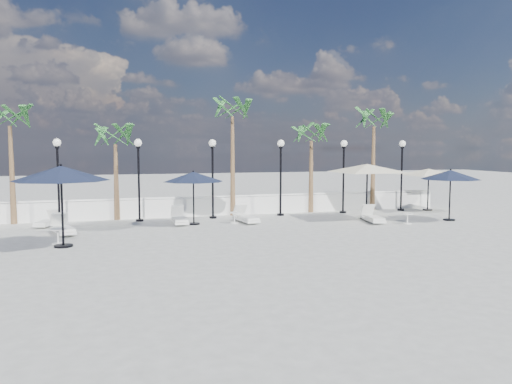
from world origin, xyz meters
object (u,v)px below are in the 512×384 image
object	(u,v)px
lounger_5	(373,217)
lounger_2	(47,222)
lounger_6	(246,217)
lounger_3	(63,228)
lounger_4	(179,219)
parasol_cream_sq_b	(429,169)
parasol_navy_left	(61,174)
parasol_navy_right	(451,175)
parasol_cream_sq_a	(367,164)
parasol_navy_mid	(193,177)

from	to	relation	value
lounger_5	lounger_2	bearing A→B (deg)	177.95
lounger_6	lounger_3	bearing A→B (deg)	179.68
lounger_4	parasol_cream_sq_b	bearing A→B (deg)	4.99
parasol_navy_left	parasol_cream_sq_b	size ratio (longest dim) A/B	0.66
lounger_2	lounger_5	size ratio (longest dim) A/B	0.93
lounger_4	lounger_5	distance (m)	8.85
parasol_navy_left	parasol_navy_right	xyz separation A→B (m)	(17.00, 1.54, -0.38)
parasol_navy_left	parasol_cream_sq_a	distance (m)	13.87
parasol_navy_right	parasol_cream_sq_a	distance (m)	3.88
lounger_5	lounger_6	size ratio (longest dim) A/B	0.97
lounger_6	parasol_cream_sq_b	size ratio (longest dim) A/B	0.40
lounger_6	parasol_cream_sq_a	size ratio (longest dim) A/B	0.34
parasol_navy_mid	lounger_3	bearing A→B (deg)	-168.67
lounger_4	parasol_cream_sq_b	world-z (taller)	parasol_cream_sq_b
lounger_4	lounger_6	bearing A→B (deg)	-7.16
lounger_6	parasol_cream_sq_b	world-z (taller)	parasol_cream_sq_b
lounger_3	parasol_navy_mid	world-z (taller)	parasol_navy_mid
lounger_4	parasol_navy_right	size ratio (longest dim) A/B	0.69
parasol_navy_left	parasol_cream_sq_b	world-z (taller)	parasol_navy_left
lounger_4	parasol_navy_right	bearing A→B (deg)	-11.10
lounger_2	lounger_5	xyz separation A→B (m)	(14.23, -3.07, 0.02)
lounger_2	parasol_navy_right	world-z (taller)	parasol_navy_right
lounger_5	parasol_cream_sq_b	world-z (taller)	parasol_cream_sq_b
lounger_3	lounger_5	bearing A→B (deg)	-19.95
parasol_navy_right	lounger_6	bearing A→B (deg)	167.34
lounger_2	parasol_navy_left	xyz separation A→B (m)	(1.04, -5.06, 2.32)
lounger_3	parasol_navy_left	world-z (taller)	parasol_navy_left
parasol_navy_mid	parasol_cream_sq_b	bearing A→B (deg)	6.02
lounger_5	parasol_navy_left	size ratio (longest dim) A/B	0.59
parasol_navy_left	parasol_navy_mid	xyz separation A→B (m)	(5.20, 3.78, -0.41)
lounger_4	parasol_navy_mid	world-z (taller)	parasol_navy_mid
lounger_4	lounger_6	distance (m)	3.03
parasol_navy_left	parasol_cream_sq_b	distance (m)	19.14
lounger_6	parasol_navy_mid	bearing A→B (deg)	169.59
parasol_navy_mid	lounger_6	bearing A→B (deg)	-3.12
lounger_6	parasol_cream_sq_a	bearing A→B (deg)	-12.21
parasol_cream_sq_b	lounger_6	bearing A→B (deg)	-171.98
lounger_6	parasol_navy_right	xyz separation A→B (m)	(9.41, -2.11, 1.91)
lounger_2	parasol_navy_mid	xyz separation A→B (m)	(6.23, -1.28, 1.91)
parasol_navy_right	parasol_cream_sq_b	distance (m)	3.91
parasol_navy_right	lounger_2	bearing A→B (deg)	168.96
lounger_3	lounger_6	bearing A→B (deg)	-9.96
parasol_navy_left	parasol_navy_mid	world-z (taller)	parasol_navy_left
parasol_cream_sq_a	lounger_6	bearing A→B (deg)	175.08
lounger_5	parasol_navy_left	bearing A→B (deg)	-161.30
parasol_navy_mid	parasol_cream_sq_a	world-z (taller)	parasol_cream_sq_a
lounger_5	parasol_cream_sq_b	xyz separation A→B (m)	(5.23, 3.19, 2.04)
lounger_5	lounger_3	bearing A→B (deg)	-172.90
lounger_6	parasol_navy_right	world-z (taller)	parasol_navy_right
parasol_cream_sq_b	parasol_navy_mid	bearing A→B (deg)	-173.98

